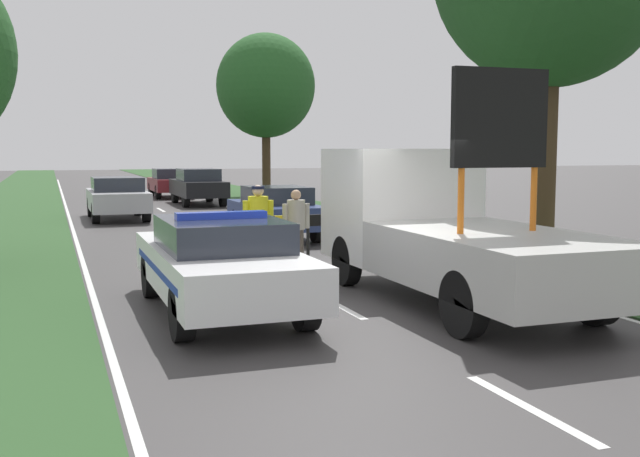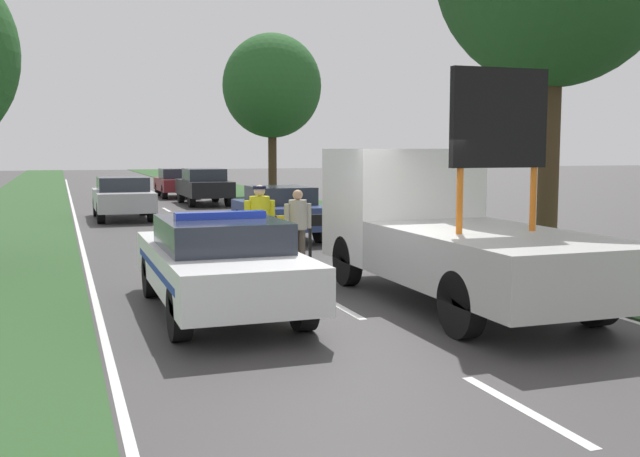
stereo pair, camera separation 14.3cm
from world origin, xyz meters
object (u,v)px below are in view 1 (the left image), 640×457
at_px(road_barrier, 249,225).
at_px(pedestrian_civilian, 296,222).
at_px(police_officer, 258,221).
at_px(traffic_cone_centre_front, 364,245).
at_px(police_car, 220,262).
at_px(work_truck, 440,227).
at_px(queued_car_sedan_silver, 117,197).
at_px(queued_car_hatch_blue, 276,211).
at_px(queued_car_wagon_maroon, 171,182).
at_px(roadside_tree_mid_left, 266,86).
at_px(traffic_cone_near_police, 177,252).
at_px(queued_car_sedan_black, 198,186).

xyz_separation_m(road_barrier, pedestrian_civilian, (0.77, -0.73, 0.10)).
distance_m(police_officer, traffic_cone_centre_front, 3.21).
xyz_separation_m(police_car, work_truck, (3.58, -0.04, 0.39)).
bearing_deg(police_officer, pedestrian_civilian, -137.47).
bearing_deg(police_car, queued_car_sedan_silver, 86.61).
height_order(road_barrier, queued_car_hatch_blue, queued_car_hatch_blue).
bearing_deg(road_barrier, queued_car_wagon_maroon, 82.37).
bearing_deg(roadside_tree_mid_left, traffic_cone_centre_front, -100.15).
xyz_separation_m(work_truck, roadside_tree_mid_left, (4.52, 26.19, 4.40)).
height_order(traffic_cone_near_police, roadside_tree_mid_left, roadside_tree_mid_left).
bearing_deg(traffic_cone_near_police, queued_car_wagon_maroon, 81.67).
height_order(pedestrian_civilian, queued_car_sedan_black, pedestrian_civilian).
bearing_deg(queued_car_sedan_silver, traffic_cone_near_police, 91.50).
distance_m(traffic_cone_near_police, traffic_cone_centre_front, 4.11).
distance_m(queued_car_hatch_blue, queued_car_sedan_silver, 7.89).
height_order(traffic_cone_near_police, traffic_cone_centre_front, traffic_cone_near_police).
distance_m(work_truck, queued_car_sedan_silver, 16.02).
distance_m(pedestrian_civilian, traffic_cone_centre_front, 2.35).
relative_size(queued_car_hatch_blue, queued_car_wagon_maroon, 1.01).
bearing_deg(traffic_cone_centre_front, road_barrier, -171.82).
distance_m(work_truck, roadside_tree_mid_left, 26.94).
bearing_deg(roadside_tree_mid_left, road_barrier, -106.68).
height_order(work_truck, police_officer, work_truck).
height_order(queued_car_hatch_blue, roadside_tree_mid_left, roadside_tree_mid_left).
bearing_deg(traffic_cone_centre_front, queued_car_hatch_blue, 103.12).
distance_m(traffic_cone_near_police, queued_car_hatch_blue, 4.91).
height_order(work_truck, pedestrian_civilian, work_truck).
bearing_deg(road_barrier, traffic_cone_near_police, 155.24).
relative_size(work_truck, pedestrian_civilian, 3.94).
bearing_deg(queued_car_wagon_maroon, queued_car_sedan_silver, 72.66).
bearing_deg(queued_car_sedan_silver, traffic_cone_centre_front, 111.91).
height_order(road_barrier, traffic_cone_centre_front, road_barrier).
bearing_deg(road_barrier, queued_car_hatch_blue, 63.75).
bearing_deg(queued_car_sedan_silver, queued_car_hatch_blue, 116.29).
height_order(road_barrier, pedestrian_civilian, pedestrian_civilian).
height_order(queued_car_hatch_blue, queued_car_sedan_black, queued_car_sedan_black).
distance_m(work_truck, queued_car_sedan_black, 21.43).
relative_size(police_officer, pedestrian_civilian, 1.08).
relative_size(pedestrian_civilian, queued_car_sedan_silver, 0.37).
distance_m(queued_car_hatch_blue, queued_car_wagon_maroon, 18.27).
bearing_deg(work_truck, traffic_cone_centre_front, -98.68).
relative_size(pedestrian_civilian, queued_car_wagon_maroon, 0.39).
distance_m(traffic_cone_near_police, queued_car_wagon_maroon, 22.19).
distance_m(pedestrian_civilian, queued_car_wagon_maroon, 23.26).
relative_size(queued_car_hatch_blue, roadside_tree_mid_left, 0.49).
bearing_deg(road_barrier, work_truck, -67.40).
height_order(police_officer, roadside_tree_mid_left, roadside_tree_mid_left).
relative_size(queued_car_wagon_maroon, roadside_tree_mid_left, 0.49).
height_order(police_officer, pedestrian_civilian, police_officer).
bearing_deg(work_truck, police_car, -1.08).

